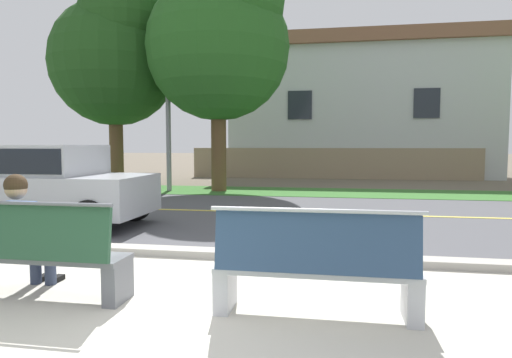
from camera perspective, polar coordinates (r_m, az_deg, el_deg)
The scene contains 15 objects.
ground_plane at distance 11.64m, azimuth 2.33°, elevation -3.21°, with size 140.00×140.00×0.00m, color #665B4C.
sidewalk_pavement at distance 4.40m, azimuth -11.36°, elevation -16.11°, with size 44.00×3.60×0.01m, color beige.
curb_edge at distance 6.16m, azimuth -4.70°, elevation -9.57°, with size 44.00×0.30×0.11m, color #ADA89E.
street_asphalt at distance 10.17m, azimuth 1.22°, elevation -4.30°, with size 52.00×8.00×0.01m, color #515156.
road_centre_line at distance 10.17m, azimuth 1.22°, elevation -4.27°, with size 48.00×0.14×0.01m, color #E0CC4C.
far_verge_grass at distance 14.61m, azimuth 3.89°, elevation -1.64°, with size 48.00×2.80×0.02m, color #38702D.
bench_left at distance 4.95m, azimuth -26.47°, elevation -8.76°, with size 1.81×0.48×1.01m.
bench_right at distance 4.02m, azimuth 7.64°, elevation -11.32°, with size 1.81×0.48×1.01m.
seated_person_blue at distance 5.19m, azimuth -27.66°, elevation -5.72°, with size 0.52×0.68×1.25m.
car_silver_near at distance 9.39m, azimuth -26.45°, elevation -0.26°, with size 4.30×1.86×1.54m.
streetlamp at distance 15.50m, azimuth -11.07°, elevation 15.14°, with size 0.24×2.10×7.87m.
shade_tree_far_left at distance 16.92m, azimuth -17.46°, elevation 15.23°, with size 4.46×4.46×7.35m.
shade_tree_left at distance 15.08m, azimuth -4.42°, elevation 17.73°, with size 4.68×4.68×7.72m.
garden_wall at distance 20.61m, azimuth 9.66°, elevation 2.00°, with size 13.00×0.36×1.40m, color gray.
house_across_street at distance 23.90m, azimuth 12.96°, elevation 8.76°, with size 13.30×6.91×6.72m.
Camera 1 is at (1.51, -3.44, 1.54)m, focal length 31.14 mm.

